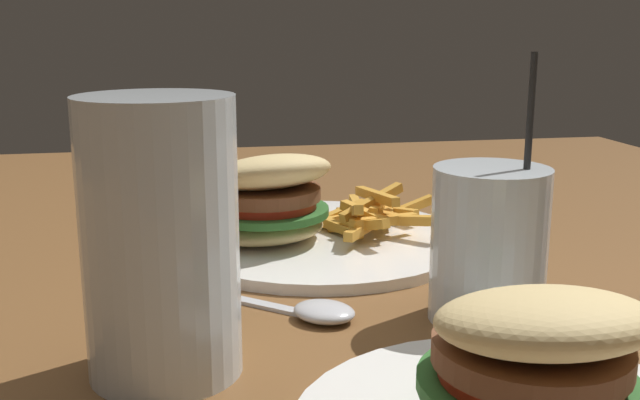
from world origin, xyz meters
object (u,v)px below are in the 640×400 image
at_px(meal_plate_near, 297,218).
at_px(beer_glass, 161,247).
at_px(spoon, 314,310).
at_px(meal_plate_far, 530,399).
at_px(juice_glass, 489,248).

distance_m(meal_plate_near, beer_glass, 0.28).
height_order(meal_plate_near, spoon, meal_plate_near).
height_order(beer_glass, meal_plate_far, beer_glass).
bearing_deg(juice_glass, meal_plate_near, -62.03).
distance_m(meal_plate_near, meal_plate_far, 0.38).
height_order(meal_plate_near, meal_plate_far, meal_plate_near).
xyz_separation_m(juice_glass, meal_plate_far, (0.05, 0.17, -0.02)).
bearing_deg(meal_plate_near, meal_plate_far, 98.59).
height_order(meal_plate_near, juice_glass, juice_glass).
bearing_deg(meal_plate_near, spoon, 84.82).
height_order(spoon, meal_plate_far, meal_plate_far).
xyz_separation_m(spoon, meal_plate_far, (-0.07, 0.20, 0.02)).
bearing_deg(beer_glass, meal_plate_near, -116.36).
xyz_separation_m(meal_plate_near, spoon, (0.02, 0.18, -0.02)).
relative_size(meal_plate_near, juice_glass, 1.50).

